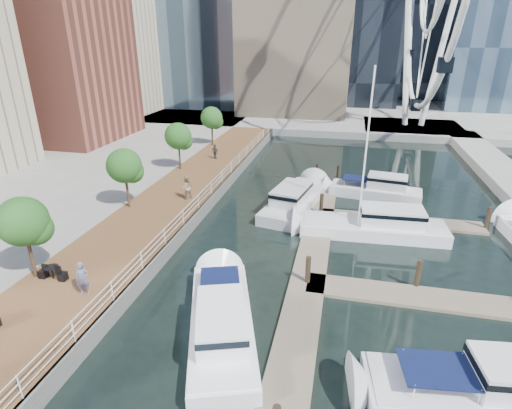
% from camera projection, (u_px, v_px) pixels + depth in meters
% --- Properties ---
extents(ground, '(520.00, 520.00, 0.00)m').
position_uv_depth(ground, '(212.00, 384.00, 16.20)').
color(ground, black).
rests_on(ground, ground).
extents(boardwalk, '(6.00, 60.00, 1.00)m').
position_uv_depth(boardwalk, '(164.00, 210.00, 31.37)').
color(boardwalk, brown).
rests_on(boardwalk, ground).
extents(seawall, '(0.25, 60.00, 1.00)m').
position_uv_depth(seawall, '(201.00, 214.00, 30.75)').
color(seawall, '#595954').
rests_on(seawall, ground).
extents(land_far, '(200.00, 114.00, 1.00)m').
position_uv_depth(land_far, '(334.00, 89.00, 107.81)').
color(land_far, gray).
rests_on(land_far, ground).
extents(pier, '(14.00, 12.00, 1.00)m').
position_uv_depth(pier, '(412.00, 129.00, 59.92)').
color(pier, gray).
rests_on(pier, ground).
extents(railing, '(0.10, 60.00, 1.05)m').
position_uv_depth(railing, '(199.00, 202.00, 30.37)').
color(railing, white).
rests_on(railing, boardwalk).
extents(floating_docks, '(16.00, 34.00, 2.60)m').
position_uv_depth(floating_docks, '(396.00, 269.00, 23.35)').
color(floating_docks, '#6D6051').
rests_on(floating_docks, ground).
extents(street_trees, '(2.60, 42.60, 4.60)m').
position_uv_depth(street_trees, '(124.00, 166.00, 29.51)').
color(street_trees, '#3F2B1C').
rests_on(street_trees, ground).
extents(yacht_foreground, '(10.62, 4.08, 2.15)m').
position_uv_depth(yacht_foreground, '(489.00, 404.00, 15.32)').
color(yacht_foreground, silver).
rests_on(yacht_foreground, ground).
extents(pedestrian_near, '(0.78, 0.63, 1.84)m').
position_uv_depth(pedestrian_near, '(83.00, 279.00, 19.88)').
color(pedestrian_near, '#555470').
rests_on(pedestrian_near, boardwalk).
extents(pedestrian_mid, '(1.17, 1.20, 1.95)m').
position_uv_depth(pedestrian_mid, '(186.00, 187.00, 31.93)').
color(pedestrian_mid, gray).
rests_on(pedestrian_mid, boardwalk).
extents(pedestrian_far, '(0.99, 0.74, 1.56)m').
position_uv_depth(pedestrian_far, '(215.00, 151.00, 42.89)').
color(pedestrian_far, '#2E323A').
rests_on(pedestrian_far, boardwalk).
extents(moored_yachts, '(24.05, 32.34, 11.50)m').
position_uv_depth(moored_yachts, '(382.00, 250.00, 26.49)').
color(moored_yachts, silver).
rests_on(moored_yachts, ground).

